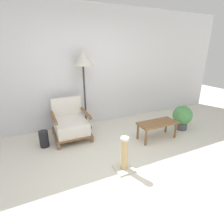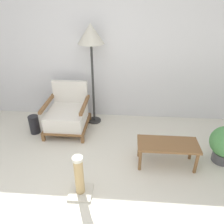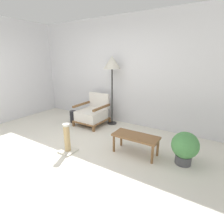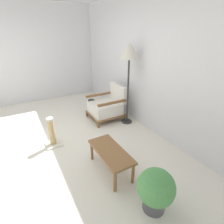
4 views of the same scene
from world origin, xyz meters
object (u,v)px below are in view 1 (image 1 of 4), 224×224
at_px(vase, 44,139).
at_px(potted_plant, 182,116).
at_px(coffee_table, 157,125).
at_px(scratching_post, 124,157).
at_px(armchair, 71,124).
at_px(floor_lamp, 83,61).

xyz_separation_m(vase, potted_plant, (2.98, -0.51, 0.15)).
bearing_deg(coffee_table, scratching_post, -151.13).
height_order(armchair, scratching_post, armchair).
distance_m(armchair, scratching_post, 1.50).
bearing_deg(scratching_post, armchair, 109.64).
relative_size(potted_plant, scratching_post, 1.00).
bearing_deg(armchair, coffee_table, -26.52).
height_order(coffee_table, vase, coffee_table).
distance_m(vase, scratching_post, 1.64).
xyz_separation_m(armchair, floor_lamp, (0.42, 0.30, 1.22)).
relative_size(armchair, coffee_table, 0.96).
bearing_deg(scratching_post, coffee_table, 28.87).
height_order(armchair, vase, armchair).
distance_m(coffee_table, scratching_post, 1.26).
xyz_separation_m(floor_lamp, potted_plant, (2.00, -0.97, -1.22)).
xyz_separation_m(floor_lamp, scratching_post, (0.08, -1.71, -1.31)).
xyz_separation_m(armchair, potted_plant, (2.42, -0.67, 0.01)).
bearing_deg(potted_plant, armchair, 164.51).
relative_size(coffee_table, vase, 2.57).
height_order(armchair, potted_plant, armchair).
bearing_deg(vase, coffee_table, -16.45).
xyz_separation_m(coffee_table, potted_plant, (0.82, 0.13, 0.00)).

